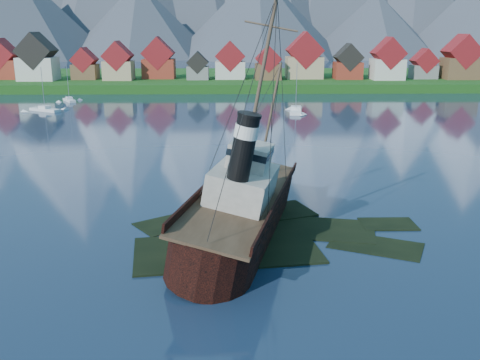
{
  "coord_description": "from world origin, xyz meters",
  "views": [
    {
      "loc": [
        -2.77,
        -50.62,
        21.02
      ],
      "look_at": [
        -1.53,
        6.0,
        5.0
      ],
      "focal_mm": 40.0,
      "sensor_mm": 36.0,
      "label": 1
    }
  ],
  "objects_px": {
    "sailboat_c": "(45,110)",
    "sailboat_e": "(296,111)",
    "tugboat_wreck": "(235,203)",
    "sailboat_f": "(69,101)"
  },
  "relations": [
    {
      "from": "sailboat_c",
      "to": "sailboat_e",
      "type": "bearing_deg",
      "value": -63.07
    },
    {
      "from": "sailboat_c",
      "to": "sailboat_f",
      "type": "height_order",
      "value": "sailboat_c"
    },
    {
      "from": "tugboat_wreck",
      "to": "sailboat_e",
      "type": "height_order",
      "value": "tugboat_wreck"
    },
    {
      "from": "tugboat_wreck",
      "to": "sailboat_c",
      "type": "bearing_deg",
      "value": 133.02
    },
    {
      "from": "tugboat_wreck",
      "to": "sailboat_e",
      "type": "bearing_deg",
      "value": 92.67
    },
    {
      "from": "tugboat_wreck",
      "to": "sailboat_f",
      "type": "xyz_separation_m",
      "value": [
        -48.68,
        108.85,
        -2.94
      ]
    },
    {
      "from": "sailboat_c",
      "to": "sailboat_e",
      "type": "relative_size",
      "value": 0.91
    },
    {
      "from": "tugboat_wreck",
      "to": "sailboat_f",
      "type": "height_order",
      "value": "tugboat_wreck"
    },
    {
      "from": "sailboat_c",
      "to": "sailboat_e",
      "type": "distance_m",
      "value": 66.63
    },
    {
      "from": "sailboat_c",
      "to": "sailboat_f",
      "type": "distance_m",
      "value": 19.84
    }
  ]
}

